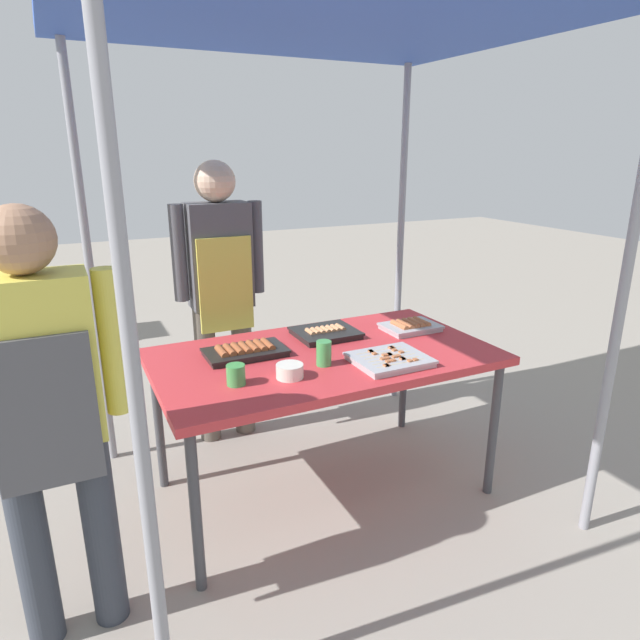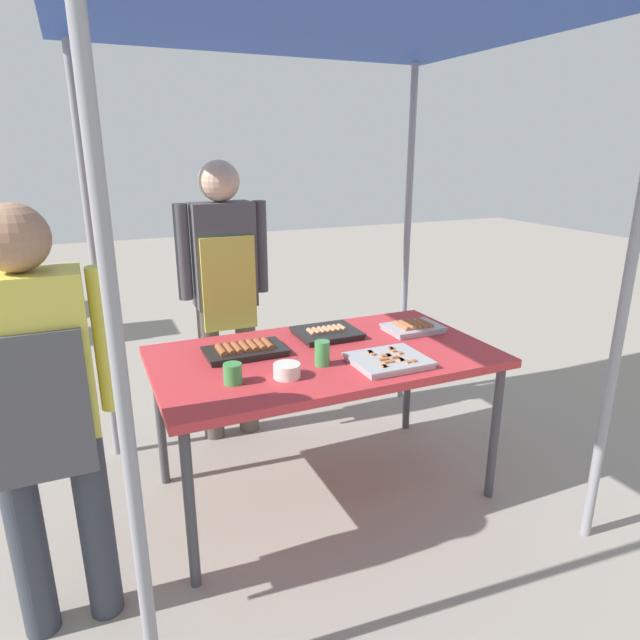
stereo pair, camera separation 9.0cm
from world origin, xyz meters
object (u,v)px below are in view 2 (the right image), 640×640
tray_meat_skewers (389,360)px  tray_spring_rolls (413,327)px  drink_cup_near_edge (322,353)px  drink_cup_by_wok (233,374)px  stall_table (324,363)px  vendor_woman (225,281)px  tray_grilled_sausages (245,350)px  customer_nearby (40,400)px  tray_pork_links (327,333)px  condiment_bowl (287,371)px

tray_meat_skewers → tray_spring_rolls: bearing=44.5°
drink_cup_near_edge → drink_cup_by_wok: 0.42m
stall_table → vendor_woman: bearing=109.9°
tray_grilled_sausages → customer_nearby: size_ratio=0.25×
tray_pork_links → tray_spring_rolls: size_ratio=1.08×
tray_meat_skewers → drink_cup_by_wok: drink_cup_by_wok is taller
drink_cup_by_wok → tray_grilled_sausages: bearing=65.1°
stall_table → tray_meat_skewers: (0.21, -0.25, 0.07)m
tray_grilled_sausages → drink_cup_by_wok: bearing=-114.9°
tray_meat_skewers → drink_cup_by_wok: 0.70m
stall_table → tray_meat_skewers: size_ratio=4.82×
customer_nearby → tray_spring_rolls: bearing=15.6°
tray_meat_skewers → drink_cup_near_edge: drink_cup_near_edge is taller
stall_table → drink_cup_near_edge: size_ratio=14.13×
tray_grilled_sausages → tray_pork_links: size_ratio=1.20×
tray_pork_links → condiment_bowl: size_ratio=2.70×
vendor_woman → stall_table: bearing=109.9°
vendor_woman → customer_nearby: vendor_woman is taller
tray_spring_rolls → vendor_woman: 1.09m
tray_pork_links → drink_cup_near_edge: (-0.18, -0.36, 0.04)m
tray_meat_skewers → customer_nearby: 1.40m
drink_cup_near_edge → tray_meat_skewers: bearing=-21.5°
tray_grilled_sausages → vendor_woman: 0.67m
vendor_woman → customer_nearby: 1.46m
tray_spring_rolls → drink_cup_near_edge: bearing=-159.1°
tray_pork_links → drink_cup_by_wok: drink_cup_by_wok is taller
stall_table → condiment_bowl: bearing=-142.6°
tray_spring_rolls → tray_meat_skewers: bearing=-135.5°
tray_grilled_sausages → condiment_bowl: bearing=-75.1°
condiment_bowl → drink_cup_near_edge: 0.21m
stall_table → condiment_bowl: condiment_bowl is taller
condiment_bowl → tray_meat_skewers: bearing=-5.5°
drink_cup_near_edge → vendor_woman: vendor_woman is taller
stall_table → tray_grilled_sausages: tray_grilled_sausages is taller
stall_table → customer_nearby: customer_nearby is taller
stall_table → customer_nearby: (-1.18, -0.38, 0.20)m
customer_nearby → stall_table: bearing=17.9°
drink_cup_near_edge → customer_nearby: size_ratio=0.07×
condiment_bowl → tray_pork_links: bearing=48.1°
customer_nearby → tray_grilled_sausages: bearing=31.5°
tray_grilled_sausages → condiment_bowl: (0.09, -0.33, 0.01)m
stall_table → tray_spring_rolls: size_ratio=5.45×
tray_pork_links → condiment_bowl: bearing=-131.9°
customer_nearby → drink_cup_by_wok: bearing=16.8°
tray_pork_links → tray_spring_rolls: tray_spring_rolls is taller
drink_cup_by_wok → vendor_woman: (0.21, 0.94, 0.17)m
drink_cup_near_edge → vendor_woman: size_ratio=0.07×
tray_spring_rolls → drink_cup_near_edge: drink_cup_near_edge is taller
stall_table → vendor_woman: size_ratio=0.98×
tray_meat_skewers → tray_spring_rolls: (0.36, 0.35, 0.00)m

